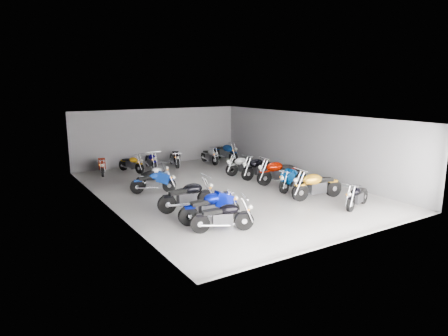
{
  "coord_description": "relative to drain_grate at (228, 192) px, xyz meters",
  "views": [
    {
      "loc": [
        -8.96,
        -14.52,
        4.54
      ],
      "look_at": [
        0.01,
        -0.15,
        1.0
      ],
      "focal_mm": 32.0,
      "sensor_mm": 36.0,
      "label": 1
    }
  ],
  "objects": [
    {
      "name": "ground",
      "position": [
        0.0,
        0.5,
        -0.01
      ],
      "size": [
        14.0,
        14.0,
        0.0
      ],
      "primitive_type": "plane",
      "color": "#A09D98",
      "rests_on": "ground"
    },
    {
      "name": "wall_back",
      "position": [
        0.0,
        7.5,
        1.59
      ],
      "size": [
        10.0,
        0.1,
        3.2
      ],
      "primitive_type": "cube",
      "color": "slate",
      "rests_on": "ground"
    },
    {
      "name": "wall_left",
      "position": [
        -5.0,
        0.5,
        1.59
      ],
      "size": [
        0.1,
        14.0,
        3.2
      ],
      "primitive_type": "cube",
      "color": "slate",
      "rests_on": "ground"
    },
    {
      "name": "wall_right",
      "position": [
        5.0,
        0.5,
        1.59
      ],
      "size": [
        0.1,
        14.0,
        3.2
      ],
      "primitive_type": "cube",
      "color": "slate",
      "rests_on": "ground"
    },
    {
      "name": "ceiling",
      "position": [
        0.0,
        0.5,
        3.21
      ],
      "size": [
        10.0,
        14.0,
        0.04
      ],
      "primitive_type": "cube",
      "color": "black",
      "rests_on": "wall_back"
    },
    {
      "name": "drain_grate",
      "position": [
        0.0,
        0.0,
        0.0
      ],
      "size": [
        0.32,
        0.32,
        0.01
      ],
      "primitive_type": "cube",
      "color": "black",
      "rests_on": "ground"
    },
    {
      "name": "motorcycle_left_a",
      "position": [
        -2.67,
        -3.9,
        0.48
      ],
      "size": [
        1.94,
        0.86,
        0.89
      ],
      "rotation": [
        0.0,
        0.0,
        -1.94
      ],
      "color": "black",
      "rests_on": "ground"
    },
    {
      "name": "motorcycle_left_b",
      "position": [
        -2.58,
        -2.94,
        0.52
      ],
      "size": [
        2.19,
        0.51,
        0.96
      ],
      "rotation": [
        0.0,
        0.0,
        -1.7
      ],
      "color": "black",
      "rests_on": "ground"
    },
    {
      "name": "motorcycle_left_c",
      "position": [
        -2.63,
        -1.35,
        0.53
      ],
      "size": [
        2.23,
        0.47,
        0.98
      ],
      "rotation": [
        0.0,
        0.0,
        -1.63
      ],
      "color": "black",
      "rests_on": "ground"
    },
    {
      "name": "motorcycle_left_e",
      "position": [
        -2.75,
        1.59,
        0.46
      ],
      "size": [
        1.85,
        0.84,
        0.86
      ],
      "rotation": [
        0.0,
        0.0,
        -1.95
      ],
      "color": "black",
      "rests_on": "ground"
    },
    {
      "name": "motorcycle_left_f",
      "position": [
        -2.33,
        2.67,
        0.46
      ],
      "size": [
        1.88,
        0.72,
        0.85
      ],
      "rotation": [
        0.0,
        0.0,
        -1.26
      ],
      "color": "black",
      "rests_on": "ground"
    },
    {
      "name": "motorcycle_right_a",
      "position": [
        2.91,
        -4.45,
        0.44
      ],
      "size": [
        1.81,
        0.73,
        0.82
      ],
      "rotation": [
        0.0,
        0.0,
        1.9
      ],
      "color": "black",
      "rests_on": "ground"
    },
    {
      "name": "motorcycle_right_b",
      "position": [
        2.45,
        -2.79,
        0.56
      ],
      "size": [
        2.35,
        0.57,
        1.04
      ],
      "rotation": [
        0.0,
        0.0,
        1.43
      ],
      "color": "black",
      "rests_on": "ground"
    },
    {
      "name": "motorcycle_right_c",
      "position": [
        2.58,
        -1.23,
        0.49
      ],
      "size": [
        2.03,
        0.76,
        0.92
      ],
      "rotation": [
        0.0,
        0.0,
        1.88
      ],
      "color": "black",
      "rests_on": "ground"
    },
    {
      "name": "motorcycle_right_d",
      "position": [
        2.78,
        -0.0,
        0.56
      ],
      "size": [
        2.35,
        0.52,
        1.03
      ],
      "rotation": [
        0.0,
        0.0,
        1.48
      ],
      "color": "black",
      "rests_on": "ground"
    },
    {
      "name": "motorcycle_right_e",
      "position": [
        2.68,
        1.33,
        0.53
      ],
      "size": [
        2.24,
        0.48,
        0.98
      ],
      "rotation": [
        0.0,
        0.0,
        1.65
      ],
      "color": "black",
      "rests_on": "ground"
    },
    {
      "name": "motorcycle_right_f",
      "position": [
        2.49,
        2.38,
        0.49
      ],
      "size": [
        2.07,
        0.51,
        0.91
      ],
      "rotation": [
        0.0,
        0.0,
        1.42
      ],
      "color": "black",
      "rests_on": "ground"
    },
    {
      "name": "motorcycle_back_a",
      "position": [
        -3.65,
        6.37,
        0.45
      ],
      "size": [
        0.57,
        1.86,
        0.83
      ],
      "rotation": [
        0.0,
        0.0,
        2.91
      ],
      "color": "black",
      "rests_on": "ground"
    },
    {
      "name": "motorcycle_back_b",
      "position": [
        -2.17,
        6.1,
        0.45
      ],
      "size": [
        0.79,
        1.82,
        0.84
      ],
      "rotation": [
        0.0,
        0.0,
        3.5
      ],
      "color": "black",
      "rests_on": "ground"
    },
    {
      "name": "motorcycle_back_c",
      "position": [
        -1.01,
        6.25,
        0.47
      ],
      "size": [
        0.45,
        1.96,
        0.86
      ],
      "rotation": [
        0.0,
        0.0,
        3.03
      ],
      "color": "black",
      "rests_on": "ground"
    },
    {
      "name": "motorcycle_back_d",
      "position": [
        0.4,
        6.26,
        0.45
      ],
      "size": [
        0.54,
        1.89,
        0.84
      ],
      "rotation": [
        0.0,
        0.0,
        2.94
      ],
      "color": "black",
      "rests_on": "ground"
    },
    {
      "name": "motorcycle_back_e",
      "position": [
        2.53,
        5.97,
        0.46
      ],
      "size": [
        0.39,
        1.96,
        0.86
      ],
      "rotation": [
        0.0,
        0.0,
        3.11
      ],
      "color": "black",
      "rests_on": "ground"
    },
    {
      "name": "motorcycle_back_f",
      "position": [
        3.74,
        6.13,
        0.54
      ],
      "size": [
        0.51,
        2.28,
        1.0
      ],
      "rotation": [
        0.0,
        0.0,
        3.25
      ],
      "color": "black",
      "rests_on": "ground"
    }
  ]
}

